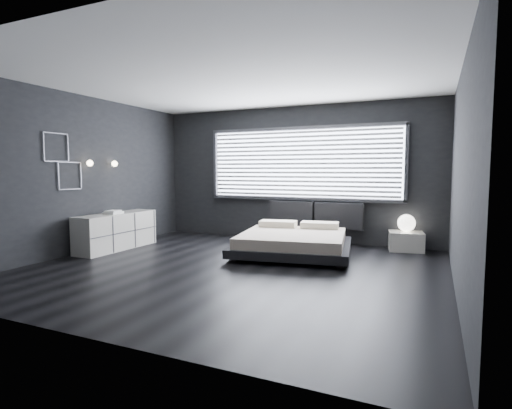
% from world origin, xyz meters
% --- Properties ---
extents(room, '(6.04, 6.00, 2.80)m').
position_xyz_m(room, '(0.00, 0.00, 1.40)').
color(room, black).
rests_on(room, ground).
extents(window, '(4.14, 0.09, 1.52)m').
position_xyz_m(window, '(0.20, 2.70, 1.61)').
color(window, white).
rests_on(window, ground).
extents(headboard, '(1.96, 0.16, 0.52)m').
position_xyz_m(headboard, '(0.51, 2.64, 0.57)').
color(headboard, black).
rests_on(headboard, ground).
extents(sconce_near, '(0.18, 0.11, 0.11)m').
position_xyz_m(sconce_near, '(-2.88, 0.05, 1.60)').
color(sconce_near, silver).
rests_on(sconce_near, ground).
extents(sconce_far, '(0.18, 0.11, 0.11)m').
position_xyz_m(sconce_far, '(-2.88, 0.65, 1.60)').
color(sconce_far, silver).
rests_on(sconce_far, ground).
extents(wall_art_upper, '(0.01, 0.48, 0.48)m').
position_xyz_m(wall_art_upper, '(-2.98, -0.55, 1.85)').
color(wall_art_upper, '#47474C').
rests_on(wall_art_upper, ground).
extents(wall_art_lower, '(0.01, 0.48, 0.48)m').
position_xyz_m(wall_art_lower, '(-2.98, -0.30, 1.38)').
color(wall_art_lower, '#47474C').
rests_on(wall_art_lower, ground).
extents(bed, '(2.23, 2.16, 0.50)m').
position_xyz_m(bed, '(0.50, 1.32, 0.23)').
color(bed, black).
rests_on(bed, ground).
extents(nightstand, '(0.67, 0.59, 0.35)m').
position_xyz_m(nightstand, '(2.28, 2.50, 0.17)').
color(nightstand, silver).
rests_on(nightstand, ground).
extents(orb_lamp, '(0.32, 0.32, 0.32)m').
position_xyz_m(orb_lamp, '(2.28, 2.54, 0.51)').
color(orb_lamp, white).
rests_on(orb_lamp, nightstand).
extents(dresser, '(0.49, 1.69, 0.67)m').
position_xyz_m(dresser, '(-2.68, 0.44, 0.34)').
color(dresser, silver).
rests_on(dresser, ground).
extents(book_stack, '(0.27, 0.34, 0.06)m').
position_xyz_m(book_stack, '(-2.66, 0.35, 0.70)').
color(book_stack, silver).
rests_on(book_stack, dresser).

